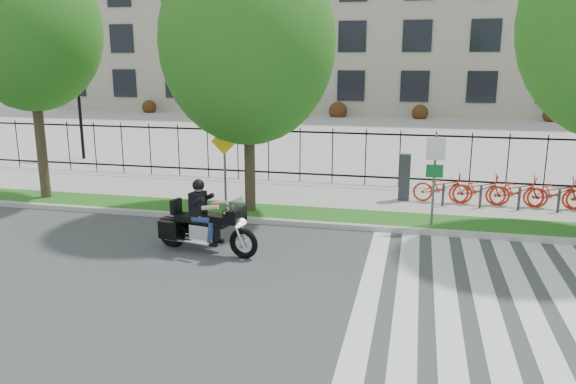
# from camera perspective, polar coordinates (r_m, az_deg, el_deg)

# --- Properties ---
(ground) EXTENTS (120.00, 120.00, 0.00)m
(ground) POSITION_cam_1_polar(r_m,az_deg,el_deg) (12.04, -2.35, -9.01)
(ground) COLOR #3D3D40
(ground) RESTS_ON ground
(curb) EXTENTS (60.00, 0.20, 0.15)m
(curb) POSITION_cam_1_polar(r_m,az_deg,el_deg) (15.78, 1.63, -3.23)
(curb) COLOR #A6A39C
(curb) RESTS_ON ground
(grass_verge) EXTENTS (60.00, 1.50, 0.15)m
(grass_verge) POSITION_cam_1_polar(r_m,az_deg,el_deg) (16.58, 2.22, -2.41)
(grass_verge) COLOR #215715
(grass_verge) RESTS_ON ground
(sidewalk) EXTENTS (60.00, 3.50, 0.15)m
(sidewalk) POSITION_cam_1_polar(r_m,az_deg,el_deg) (18.96, 3.66, -0.41)
(sidewalk) COLOR #9F9E95
(sidewalk) RESTS_ON ground
(plaza) EXTENTS (80.00, 34.00, 0.10)m
(plaza) POSITION_cam_1_polar(r_m,az_deg,el_deg) (36.13, 8.35, 6.02)
(plaza) COLOR #9F9E95
(plaza) RESTS_ON ground
(crosswalk_stripes) EXTENTS (5.70, 8.00, 0.01)m
(crosswalk_stripes) POSITION_cam_1_polar(r_m,az_deg,el_deg) (11.80, 21.28, -10.42)
(crosswalk_stripes) COLOR silver
(crosswalk_stripes) RESTS_ON ground
(iron_fence) EXTENTS (30.00, 0.06, 2.00)m
(iron_fence) POSITION_cam_1_polar(r_m,az_deg,el_deg) (20.44, 4.53, 3.66)
(iron_fence) COLOR black
(iron_fence) RESTS_ON sidewalk
(office_building) EXTENTS (60.00, 21.90, 20.15)m
(office_building) POSITION_cam_1_polar(r_m,az_deg,el_deg) (55.98, 10.60, 18.67)
(office_building) COLOR #A29783
(office_building) RESTS_ON ground
(lamp_post_left) EXTENTS (1.06, 0.70, 4.25)m
(lamp_post_left) POSITION_cam_1_polar(r_m,az_deg,el_deg) (27.27, -20.54, 9.64)
(lamp_post_left) COLOR black
(lamp_post_left) RESTS_ON ground
(street_tree_0) EXTENTS (4.39, 4.39, 7.85)m
(street_tree_0) POSITION_cam_1_polar(r_m,az_deg,el_deg) (19.68, -24.80, 14.75)
(street_tree_0) COLOR #3B2D20
(street_tree_0) RESTS_ON grass_verge
(street_tree_1) EXTENTS (5.02, 5.02, 7.76)m
(street_tree_1) POSITION_cam_1_polar(r_m,az_deg,el_deg) (16.41, -4.11, 14.86)
(street_tree_1) COLOR #3B2D20
(street_tree_1) RESTS_ON grass_verge
(bike_share_station) EXTENTS (9.99, 0.86, 1.50)m
(bike_share_station) POSITION_cam_1_polar(r_m,az_deg,el_deg) (18.92, 26.94, -0.15)
(bike_share_station) COLOR #2D2D33
(bike_share_station) RESTS_ON sidewalk
(sign_pole_regulatory) EXTENTS (0.50, 0.09, 2.50)m
(sign_pole_regulatory) POSITION_cam_1_polar(r_m,az_deg,el_deg) (15.57, 14.68, 2.41)
(sign_pole_regulatory) COLOR #59595B
(sign_pole_regulatory) RESTS_ON grass_verge
(sign_pole_warning) EXTENTS (0.78, 0.09, 2.49)m
(sign_pole_warning) POSITION_cam_1_polar(r_m,az_deg,el_deg) (16.51, -6.47, 3.37)
(sign_pole_warning) COLOR #59595B
(sign_pole_warning) RESTS_ON grass_verge
(motorcycle_rider) EXTENTS (2.78, 1.11, 2.16)m
(motorcycle_rider) POSITION_cam_1_polar(r_m,az_deg,el_deg) (13.67, -8.41, -3.19)
(motorcycle_rider) COLOR black
(motorcycle_rider) RESTS_ON ground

